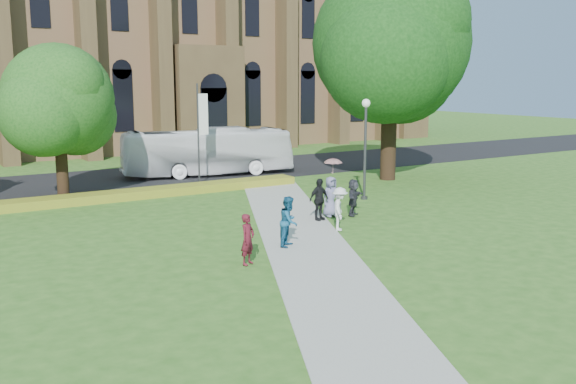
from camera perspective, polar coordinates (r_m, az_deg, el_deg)
ground at (r=24.52m, az=2.63°, el=-4.75°), size 160.00×160.00×0.00m
road at (r=42.19m, az=-13.04°, el=1.26°), size 160.00×10.00×0.02m
footpath at (r=25.32m, az=1.33°, el=-4.22°), size 15.58×28.54×0.04m
flower_hedge at (r=35.16m, az=-12.47°, el=-0.08°), size 18.00×1.40×0.45m
cathedral at (r=64.06m, az=-10.80°, el=15.89°), size 52.60×18.25×28.00m
streetlamp at (r=33.55m, az=6.89°, el=4.90°), size 0.44×0.44×5.24m
large_tree at (r=40.46m, az=9.16°, el=12.90°), size 9.60×9.60×13.20m
street_tree_1 at (r=34.81m, az=-19.79°, el=7.75°), size 5.60×5.60×8.05m
banner_pole_0 at (r=38.14m, az=-7.84°, el=5.63°), size 0.70×0.10×6.00m
tour_coach at (r=42.24m, az=-7.15°, el=3.58°), size 11.38×4.56×3.09m
pedestrian_0 at (r=21.74m, az=-3.61°, el=-4.21°), size 0.76×0.68×1.74m
pedestrian_1 at (r=24.02m, az=0.09°, el=-2.62°), size 1.17×1.14×1.90m
pedestrian_2 at (r=26.59m, az=4.63°, el=-1.51°), size 1.23×1.34×1.81m
pedestrian_3 at (r=28.46m, az=2.77°, el=-0.66°), size 1.16×0.62×1.88m
pedestrian_4 at (r=29.30m, az=3.82°, el=-0.40°), size 0.93×0.64×1.84m
pedestrian_5 at (r=29.60m, az=5.83°, el=-0.47°), size 1.56×1.33×1.69m
parasol at (r=29.29m, az=4.02°, el=2.12°), size 1.07×1.07×0.72m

